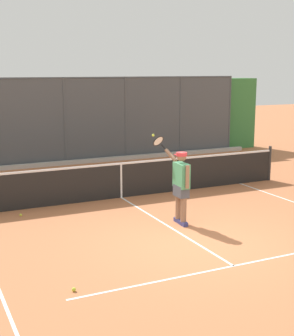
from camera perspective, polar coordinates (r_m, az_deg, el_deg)
name	(u,v)px	position (r m, az deg, el deg)	size (l,w,h in m)	color
ground_plane	(196,243)	(9.91, 5.76, -8.72)	(60.00, 60.00, 0.00)	#B76B42
court_line_markings	(243,272)	(8.71, 11.15, -11.77)	(7.84, 9.47, 0.01)	white
fence_backdrop	(60,121)	(18.56, -10.13, 5.37)	(17.31, 1.37, 3.13)	#474C51
tennis_net	(121,180)	(13.14, -3.04, -1.38)	(10.07, 0.09, 1.07)	#2D2D2D
tennis_player	(181,182)	(10.84, 3.94, -1.67)	(0.44, 1.38, 1.92)	navy
tennis_ball_mid_court	(74,290)	(7.94, -8.52, -13.82)	(0.07, 0.07, 0.07)	#C1D138
tennis_ball_near_net	(21,215)	(11.96, -14.49, -5.32)	(0.07, 0.07, 0.07)	#D6E042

